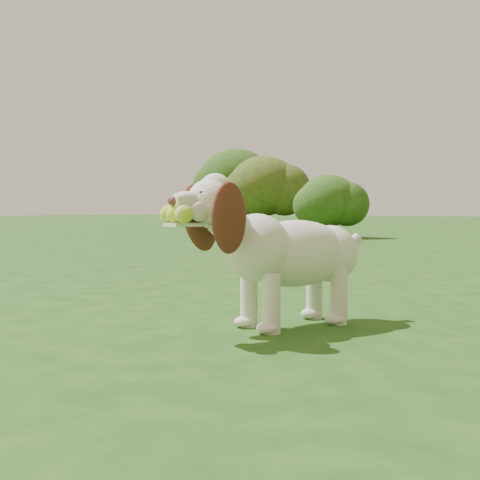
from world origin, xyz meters
The scene contains 5 objects.
ground centered at (0.00, 0.00, 0.00)m, with size 80.00×80.00×0.00m, color #184413.
dog centered at (-0.50, -0.23, 0.37)m, with size 0.62×1.02×0.69m.
shrub_a centered at (-4.17, 7.51, 0.68)m, with size 1.12×1.12×1.16m.
shrub_g centered at (-9.51, 12.00, 1.36)m, with size 2.23×2.23×2.31m.
shrub_e centered at (-7.69, 10.72, 1.13)m, with size 1.85×1.85×1.92m.
Camera 1 is at (0.92, -2.55, 0.54)m, focal length 45.00 mm.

